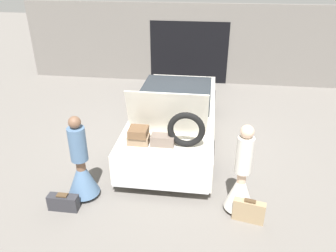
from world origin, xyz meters
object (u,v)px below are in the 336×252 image
Objects in this scene: person_left at (81,169)px; person_right at (241,182)px; suitcase_beside_left_person at (63,202)px; suitcase_beside_right_person at (249,211)px; car at (175,115)px.

person_right is at bearing 99.62° from person_left.
person_right reaches higher than person_left.
suitcase_beside_left_person is (-0.23, -0.43, -0.46)m from person_left.
person_right is 0.52m from suitcase_beside_right_person.
car is 3.35m from suitcase_beside_right_person.
car is at bearing 160.67° from person_left.
car is at bearing 119.30° from suitcase_beside_right_person.
person_left is 0.98× the size of person_right.
suitcase_beside_right_person is at bearing -60.70° from car.
person_left is at bearing 174.82° from suitcase_beside_right_person.
person_left is at bearing 61.45° from suitcase_beside_left_person.
person_left is (-1.47, -2.62, 0.02)m from car.
car is 3.02m from person_right.
suitcase_beside_right_person is at bearing -159.85° from person_right.
suitcase_beside_right_person is (0.16, -0.26, -0.42)m from person_right.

